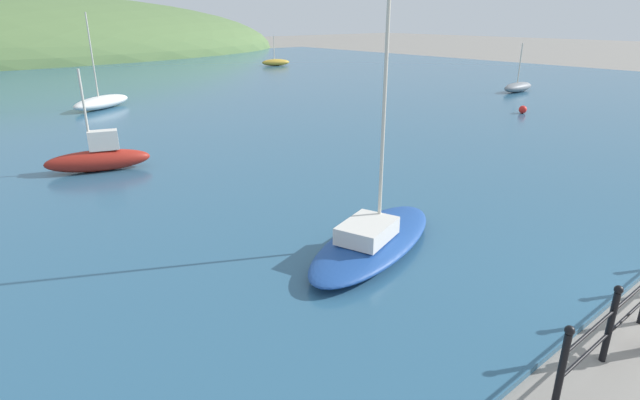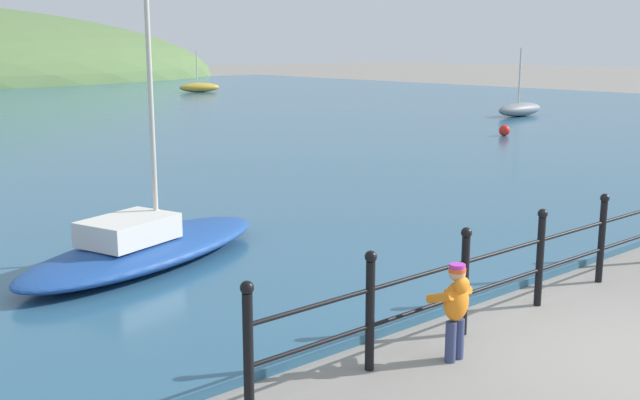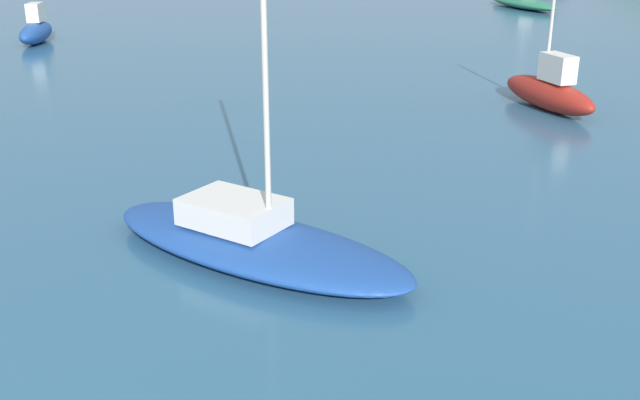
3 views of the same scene
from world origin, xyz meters
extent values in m
cube|color=#2D5B7A|center=(0.00, 32.00, 0.05)|extent=(80.00, 60.00, 0.10)
cylinder|color=black|center=(-3.66, 1.50, 0.55)|extent=(0.09, 0.09, 1.10)
sphere|color=black|center=(-3.66, 1.50, 1.15)|extent=(0.12, 0.12, 0.12)
cylinder|color=black|center=(-2.23, 1.50, 0.55)|extent=(0.09, 0.09, 1.10)
sphere|color=black|center=(-2.23, 1.50, 1.15)|extent=(0.12, 0.12, 0.12)
ellipsoid|color=silver|center=(-1.05, 26.48, 0.42)|extent=(3.73, 2.83, 0.64)
cylinder|color=beige|center=(-1.21, 26.39, 2.74)|extent=(0.07, 0.07, 4.01)
ellipsoid|color=maroon|center=(-4.76, 15.26, 0.43)|extent=(3.09, 1.64, 0.65)
cube|color=silver|center=(-4.55, 15.19, 1.05)|extent=(0.93, 0.65, 0.59)
cylinder|color=beige|center=(-4.90, 15.31, 1.96)|extent=(0.07, 0.07, 2.41)
ellipsoid|color=gray|center=(20.79, 15.81, 0.39)|extent=(2.95, 1.03, 0.59)
cylinder|color=beige|center=(20.64, 15.80, 1.85)|extent=(0.07, 0.07, 2.33)
ellipsoid|color=#1E4793|center=(-2.28, 5.96, 0.29)|extent=(4.63, 2.86, 0.38)
cube|color=silver|center=(-2.59, 5.86, 0.64)|extent=(1.43, 1.20, 0.34)
cylinder|color=beige|center=(-2.07, 6.03, 2.88)|extent=(0.07, 0.07, 4.80)
ellipsoid|color=gold|center=(19.22, 39.64, 0.41)|extent=(2.81, 1.81, 0.61)
cylinder|color=beige|center=(19.10, 39.69, 1.77)|extent=(0.07, 0.07, 2.12)
sphere|color=red|center=(14.17, 11.81, 0.29)|extent=(0.38, 0.38, 0.38)
camera|label=1|loc=(-9.07, -0.38, 4.60)|focal=28.00mm
camera|label=2|loc=(-7.03, -3.38, 3.11)|focal=42.00mm
camera|label=3|loc=(4.85, 1.39, 4.07)|focal=42.00mm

